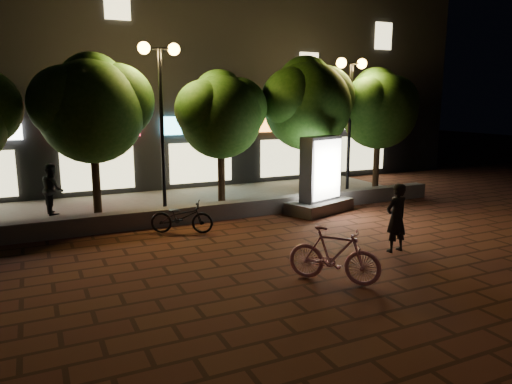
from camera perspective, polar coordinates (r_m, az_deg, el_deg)
ground at (r=11.17m, az=3.67°, el=-7.72°), size 80.00×80.00×0.00m
retaining_wall at (r=14.59m, az=-3.97°, el=-2.23°), size 16.00×0.45×0.50m
sidewalk at (r=16.93m, az=-7.06°, el=-1.17°), size 16.00×5.00×0.08m
building_block at (r=22.86m, az=-12.70°, el=14.27°), size 28.00×8.12×11.30m
tree_left at (r=14.80m, az=-19.01°, el=9.88°), size 3.60×3.00×4.89m
tree_mid at (r=15.77m, az=-4.20°, el=9.63°), size 3.24×2.70×4.50m
tree_right at (r=17.24m, az=6.26°, el=10.87°), size 3.72×3.10×5.07m
tree_far_right at (r=19.11m, az=14.57°, el=10.00°), size 3.48×2.90×4.76m
street_lamp_left at (r=14.90m, az=-11.41°, el=12.50°), size 1.26×0.36×5.18m
street_lamp_right at (r=17.95m, az=11.31°, el=11.78°), size 1.26×0.36×4.98m
ad_kiosk at (r=15.44m, az=7.72°, el=1.22°), size 2.51×1.81×2.45m
scooter_pink at (r=9.61m, az=9.36°, el=-7.47°), size 1.63×1.73×1.12m
rider at (r=11.75m, az=16.50°, el=-2.99°), size 0.64×0.45×1.66m
scooter_parked at (r=13.08m, az=-8.91°, el=-2.99°), size 1.79×1.31×0.90m
pedestrian at (r=16.00m, az=-23.27°, el=0.35°), size 0.70×0.85×1.59m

